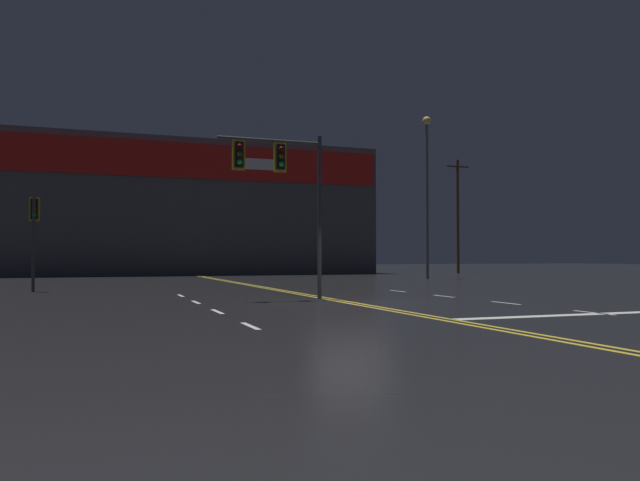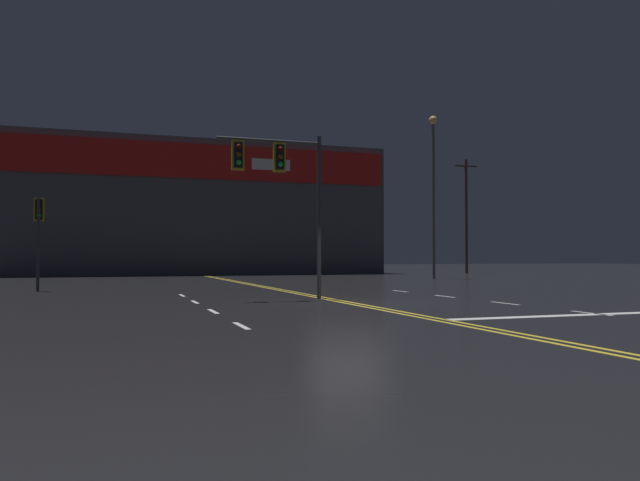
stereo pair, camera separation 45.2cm
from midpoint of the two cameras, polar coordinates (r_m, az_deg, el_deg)
The scene contains 7 objects.
ground_plane at distance 19.43m, azimuth 2.04°, elevation -5.70°, with size 200.00×200.00×0.00m, color black.
road_markings at distance 18.82m, azimuth 5.46°, elevation -5.82°, with size 13.25×60.00×0.01m.
traffic_signal_median at distance 20.94m, azimuth -4.36°, elevation 6.12°, with size 3.58×0.36×5.54m.
traffic_signal_corner_northwest at distance 28.39m, azimuth -25.10°, elevation 1.54°, with size 0.42×0.36×3.90m.
streetlight_near_left at distance 42.07m, azimuth 9.45°, elevation 5.77°, with size 0.56×0.56×10.78m.
building_backdrop at distance 54.83m, azimuth -12.34°, elevation 2.71°, with size 31.20×10.23×10.87m.
utility_pole_row at distance 48.78m, azimuth -12.57°, elevation 3.48°, with size 47.71×0.26×11.59m.
Camera 1 is at (-7.48, -17.89, 1.40)m, focal length 35.00 mm.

